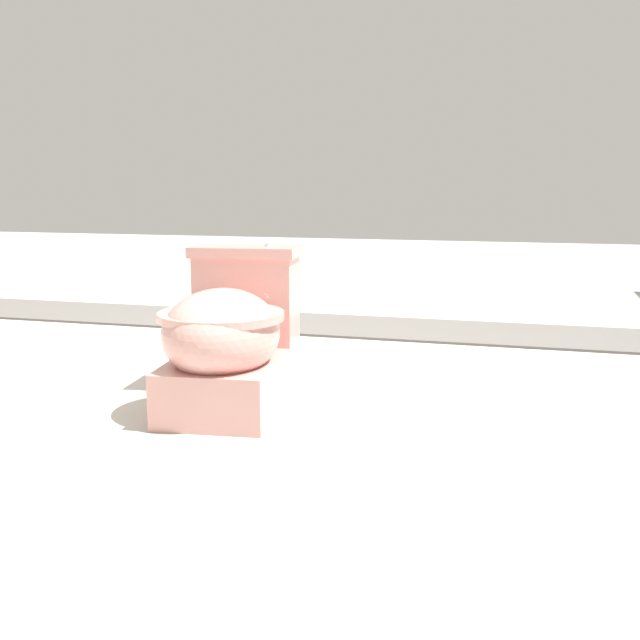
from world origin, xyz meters
The scene contains 3 objects.
ground_plane centered at (0.00, 0.00, 0.00)m, with size 14.00×14.00×0.00m, color #B7B2A8.
gravel_strip centered at (-1.17, 0.50, 0.01)m, with size 0.56×8.00×0.01m, color #605B56.
toilet centered at (0.24, 0.03, 0.22)m, with size 0.67×0.44×0.52m.
Camera 1 is at (2.44, 0.94, 0.72)m, focal length 42.00 mm.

